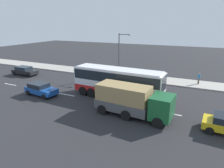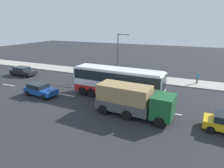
{
  "view_description": "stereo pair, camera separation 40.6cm",
  "coord_description": "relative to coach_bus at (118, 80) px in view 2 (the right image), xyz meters",
  "views": [
    {
      "loc": [
        9.34,
        -20.19,
        8.47
      ],
      "look_at": [
        0.12,
        -0.53,
        1.72
      ],
      "focal_mm": 31.55,
      "sensor_mm": 36.0,
      "label": 1
    },
    {
      "loc": [
        8.97,
        -20.36,
        8.47
      ],
      "look_at": [
        0.12,
        -0.53,
        1.72
      ],
      "focal_mm": 31.55,
      "sensor_mm": 36.0,
      "label": 2
    }
  ],
  "objects": [
    {
      "name": "ground_plane",
      "position": [
        -0.68,
        0.19,
        -2.17
      ],
      "size": [
        120.0,
        120.0,
        0.0
      ],
      "primitive_type": "plane",
      "color": "#28282B"
    },
    {
      "name": "sidewalk_curb",
      "position": [
        -0.68,
        9.49,
        -2.1
      ],
      "size": [
        80.0,
        4.0,
        0.15
      ],
      "primitive_type": "cube",
      "color": "#A8A399",
      "rests_on": "ground_plane"
    },
    {
      "name": "lane_centreline",
      "position": [
        0.75,
        -1.75,
        -2.17
      ],
      "size": [
        34.78,
        0.16,
        0.01
      ],
      "color": "white",
      "rests_on": "ground_plane"
    },
    {
      "name": "coach_bus",
      "position": [
        0.0,
        0.0,
        0.0
      ],
      "size": [
        10.72,
        2.99,
        3.51
      ],
      "rotation": [
        0.0,
        0.0,
        -0.04
      ],
      "color": "red",
      "rests_on": "ground_plane"
    },
    {
      "name": "cargo_truck",
      "position": [
        3.08,
        -3.71,
        -0.59
      ],
      "size": [
        7.4,
        2.99,
        2.9
      ],
      "rotation": [
        0.0,
        0.0,
        -0.07
      ],
      "color": "#19592D",
      "rests_on": "ground_plane"
    },
    {
      "name": "car_black_sedan",
      "position": [
        -18.52,
        3.07,
        -1.4
      ],
      "size": [
        4.49,
        1.95,
        1.45
      ],
      "rotation": [
        0.0,
        0.0,
        -0.01
      ],
      "color": "black",
      "rests_on": "ground_plane"
    },
    {
      "name": "car_blue_saloon",
      "position": [
        -8.86,
        -3.14,
        -1.39
      ],
      "size": [
        4.25,
        2.23,
        1.47
      ],
      "rotation": [
        0.0,
        0.0,
        -0.1
      ],
      "color": "#194799",
      "rests_on": "ground_plane"
    },
    {
      "name": "pedestrian_near_curb",
      "position": [
        8.42,
        9.53,
        -1.09
      ],
      "size": [
        0.32,
        0.32,
        1.63
      ],
      "rotation": [
        0.0,
        0.0,
        0.48
      ],
      "color": "brown",
      "rests_on": "sidewalk_curb"
    },
    {
      "name": "street_lamp",
      "position": [
        -3.17,
        8.25,
        1.95
      ],
      "size": [
        2.07,
        0.24,
        6.82
      ],
      "color": "#47474C",
      "rests_on": "sidewalk_curb"
    }
  ]
}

